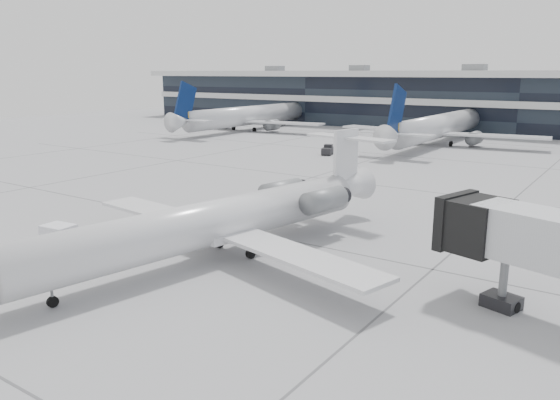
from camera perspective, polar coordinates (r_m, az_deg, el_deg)
The scene contains 8 objects.
ground at distance 36.59m, azimuth 0.67°, elevation -4.17°, with size 220.00×220.00×0.00m, color gray.
terminal at distance 112.90m, azimuth 24.72°, elevation 9.03°, with size 170.00×22.00×10.00m, color black.
bg_jet_left at distance 106.42m, azimuth -3.13°, elevation 7.31°, with size 32.00×40.00×9.60m, color silver, non-canonical shape.
bg_jet_center at distance 89.08m, azimuth 16.25°, elevation 5.65°, with size 32.00×40.00×9.60m, color silver, non-canonical shape.
regional_jet at distance 32.77m, azimuth -6.31°, elevation -2.06°, with size 23.75×29.61×6.87m.
cargo_uld at distance 36.36m, azimuth -22.06°, elevation -3.83°, with size 2.32×1.82×1.76m.
traffic_cone at distance 49.04m, azimuth 0.32°, elevation 0.67°, with size 0.45×0.45×0.58m.
far_tug at distance 74.36m, azimuth 5.00°, elevation 5.20°, with size 1.79×2.40×1.36m.
Camera 1 is at (19.31, -29.08, 10.95)m, focal length 35.00 mm.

